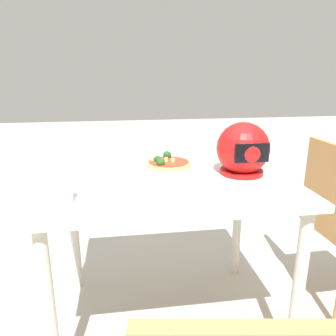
% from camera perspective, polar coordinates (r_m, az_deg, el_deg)
% --- Properties ---
extents(ground_plane, '(14.00, 14.00, 0.00)m').
position_cam_1_polar(ground_plane, '(1.88, -0.12, -24.65)').
color(ground_plane, '#B2ADA3').
extents(dining_table, '(1.09, 0.83, 0.78)m').
position_cam_1_polar(dining_table, '(1.52, -0.14, -5.07)').
color(dining_table, beige).
rests_on(dining_table, ground).
extents(pizza_plate, '(0.28, 0.28, 0.01)m').
position_cam_1_polar(pizza_plate, '(1.62, 0.13, 0.23)').
color(pizza_plate, white).
rests_on(pizza_plate, dining_table).
extents(pizza, '(0.22, 0.22, 0.05)m').
position_cam_1_polar(pizza, '(1.61, -0.07, 0.93)').
color(pizza, tan).
rests_on(pizza, pizza_plate).
extents(motorcycle_helmet, '(0.24, 0.24, 0.24)m').
position_cam_1_polar(motorcycle_helmet, '(1.53, 12.83, 3.08)').
color(motorcycle_helmet, '#B21414').
rests_on(motorcycle_helmet, dining_table).
extents(drinking_glass, '(0.07, 0.07, 0.11)m').
position_cam_1_polar(drinking_glass, '(1.24, -17.87, -3.39)').
color(drinking_glass, silver).
rests_on(drinking_glass, dining_table).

